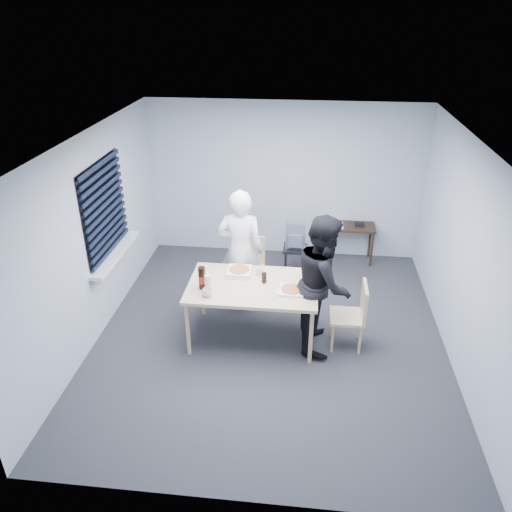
# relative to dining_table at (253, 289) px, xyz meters

# --- Properties ---
(room) EXTENTS (5.00, 5.00, 5.00)m
(room) POSITION_rel_dining_table_xyz_m (-1.97, 0.46, 0.71)
(room) COLOR #2B2B30
(room) RESTS_ON ground
(dining_table) EXTENTS (1.62, 1.03, 0.79)m
(dining_table) POSITION_rel_dining_table_xyz_m (0.00, 0.00, 0.00)
(dining_table) COLOR beige
(dining_table) RESTS_ON ground
(chair_far) EXTENTS (0.42, 0.42, 0.89)m
(chair_far) POSITION_rel_dining_table_xyz_m (-0.17, 1.11, -0.22)
(chair_far) COLOR beige
(chair_far) RESTS_ON ground
(chair_right) EXTENTS (0.42, 0.42, 0.89)m
(chair_right) POSITION_rel_dining_table_xyz_m (1.28, -0.05, -0.22)
(chair_right) COLOR beige
(chair_right) RESTS_ON ground
(person_white) EXTENTS (0.65, 0.42, 1.77)m
(person_white) POSITION_rel_dining_table_xyz_m (-0.26, 0.73, 0.15)
(person_white) COLOR silver
(person_white) RESTS_ON ground
(person_black) EXTENTS (0.47, 0.86, 1.77)m
(person_black) POSITION_rel_dining_table_xyz_m (0.87, -0.03, 0.15)
(person_black) COLOR black
(person_black) RESTS_ON ground
(side_table) EXTENTS (0.97, 0.43, 0.64)m
(side_table) POSITION_rel_dining_table_xyz_m (1.28, 2.34, -0.16)
(side_table) COLOR black
(side_table) RESTS_ON ground
(stool) EXTENTS (0.37, 0.37, 0.51)m
(stool) POSITION_rel_dining_table_xyz_m (0.47, 1.69, -0.33)
(stool) COLOR black
(stool) RESTS_ON ground
(backpack) EXTENTS (0.30, 0.22, 0.42)m
(backpack) POSITION_rel_dining_table_xyz_m (0.47, 1.68, -0.01)
(backpack) COLOR slate
(backpack) RESTS_ON stool
(pizza_box_a) EXTENTS (0.31, 0.31, 0.08)m
(pizza_box_a) POSITION_rel_dining_table_xyz_m (-0.21, 0.26, 0.10)
(pizza_box_a) COLOR white
(pizza_box_a) RESTS_ON dining_table
(pizza_box_b) EXTENTS (0.30, 0.30, 0.04)m
(pizza_box_b) POSITION_rel_dining_table_xyz_m (0.49, -0.11, 0.08)
(pizza_box_b) COLOR white
(pizza_box_b) RESTS_ON dining_table
(mug_a) EXTENTS (0.17, 0.17, 0.10)m
(mug_a) POSITION_rel_dining_table_xyz_m (-0.51, -0.33, 0.11)
(mug_a) COLOR silver
(mug_a) RESTS_ON dining_table
(mug_b) EXTENTS (0.10, 0.10, 0.09)m
(mug_b) POSITION_rel_dining_table_xyz_m (0.06, 0.27, 0.11)
(mug_b) COLOR silver
(mug_b) RESTS_ON dining_table
(cola_glass) EXTENTS (0.08, 0.08, 0.14)m
(cola_glass) POSITION_rel_dining_table_xyz_m (0.14, 0.07, 0.13)
(cola_glass) COLOR black
(cola_glass) RESTS_ON dining_table
(soda_bottle) EXTENTS (0.09, 0.09, 0.29)m
(soda_bottle) POSITION_rel_dining_table_xyz_m (-0.61, -0.15, 0.20)
(soda_bottle) COLOR black
(soda_bottle) RESTS_ON dining_table
(plastic_cups) EXTENTS (0.08, 0.08, 0.20)m
(plastic_cups) POSITION_rel_dining_table_xyz_m (-0.54, -0.17, 0.16)
(plastic_cups) COLOR silver
(plastic_cups) RESTS_ON dining_table
(rubber_band) EXTENTS (0.06, 0.06, 0.00)m
(rubber_band) POSITION_rel_dining_table_xyz_m (0.30, -0.29, 0.06)
(rubber_band) COLOR red
(rubber_band) RESTS_ON dining_table
(papers) EXTENTS (0.28, 0.33, 0.00)m
(papers) POSITION_rel_dining_table_xyz_m (1.13, 2.32, -0.08)
(papers) COLOR white
(papers) RESTS_ON side_table
(black_box) EXTENTS (0.16, 0.14, 0.06)m
(black_box) POSITION_rel_dining_table_xyz_m (1.50, 2.33, -0.06)
(black_box) COLOR black
(black_box) RESTS_ON side_table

